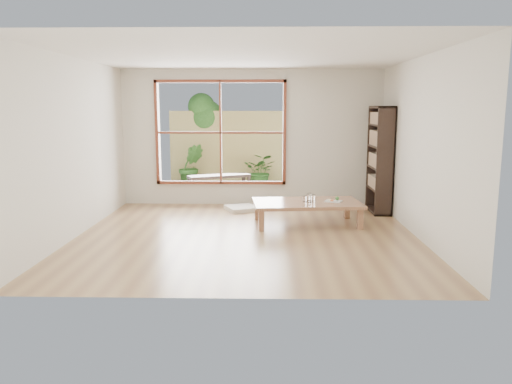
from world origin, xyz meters
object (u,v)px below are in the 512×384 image
low_table (307,204)px  bookshelf (380,160)px  food_tray (334,200)px  garden_bench (219,178)px

low_table → bookshelf: bookshelf is taller
bookshelf → food_tray: size_ratio=6.21×
bookshelf → garden_bench: bookshelf is taller
low_table → garden_bench: (-1.68, 2.68, 0.06)m
bookshelf → food_tray: (-0.94, -1.02, -0.56)m
food_tray → garden_bench: 3.41m
bookshelf → food_tray: bookshelf is taller
low_table → bookshelf: 1.83m
low_table → garden_bench: bearing=116.5°
bookshelf → low_table: bearing=-143.3°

